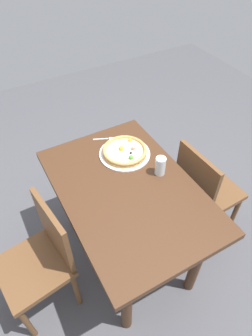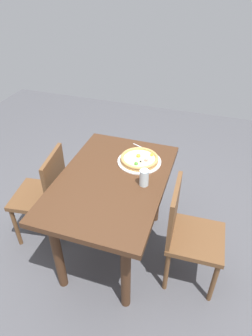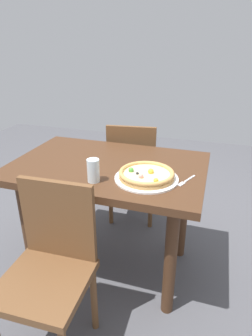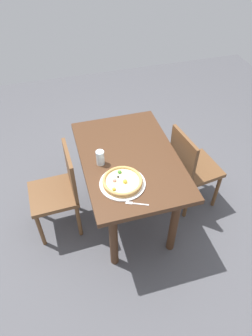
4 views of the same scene
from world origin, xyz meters
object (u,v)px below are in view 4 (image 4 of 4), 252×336
at_px(plate, 123,183).
at_px(drinking_glass, 100,158).
at_px(chair_near, 191,167).
at_px(chair_far, 60,189).
at_px(pizza, 122,181).
at_px(dining_table, 129,168).
at_px(fork, 135,204).

height_order(plate, drinking_glass, drinking_glass).
xyz_separation_m(chair_near, chair_far, (0.05, 1.21, 0.00)).
height_order(plate, pizza, pizza).
distance_m(chair_near, chair_far, 1.22).
relative_size(dining_table, pizza, 3.90).
relative_size(chair_near, plate, 2.54).
height_order(chair_far, pizza, chair_far).
distance_m(chair_far, plate, 0.66).
xyz_separation_m(pizza, drinking_glass, (0.26, 0.11, 0.03)).
relative_size(chair_near, fork, 5.62).
distance_m(chair_near, fork, 0.91).
bearing_deg(fork, drinking_glass, -49.00).
bearing_deg(chair_near, dining_table, -96.15).
relative_size(chair_far, fork, 5.62).
xyz_separation_m(chair_near, pizza, (-0.30, 0.74, 0.32)).
height_order(plate, fork, plate).
relative_size(pizza, fork, 1.92).
relative_size(chair_far, plate, 2.54).
bearing_deg(plate, drinking_glass, 22.66).
bearing_deg(pizza, chair_near, -68.26).
distance_m(fork, drinking_glass, 0.50).
relative_size(dining_table, fork, 7.48).
distance_m(chair_far, fork, 0.81).
height_order(pizza, drinking_glass, drinking_glass).
relative_size(dining_table, chair_near, 1.33).
height_order(fork, drinking_glass, drinking_glass).
relative_size(plate, pizza, 1.15).
bearing_deg(dining_table, fork, 168.61).
distance_m(chair_near, pizza, 0.86).
bearing_deg(fork, plate, -56.46).
xyz_separation_m(dining_table, drinking_glass, (-0.01, 0.24, 0.19)).
xyz_separation_m(fork, drinking_glass, (0.47, 0.15, 0.06)).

